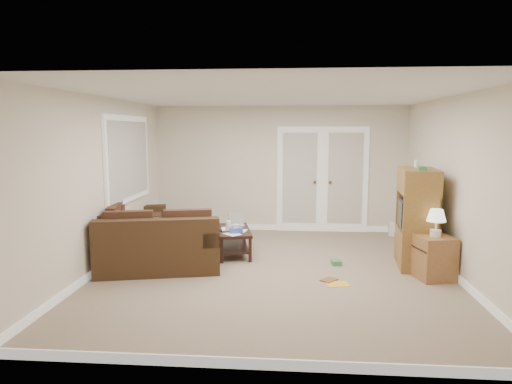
# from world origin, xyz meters

# --- Properties ---
(floor) EXTENTS (5.50, 5.50, 0.00)m
(floor) POSITION_xyz_m (0.00, 0.00, 0.00)
(floor) COLOR gray
(floor) RESTS_ON ground
(ceiling) EXTENTS (5.00, 5.50, 0.02)m
(ceiling) POSITION_xyz_m (0.00, 0.00, 2.50)
(ceiling) COLOR white
(ceiling) RESTS_ON wall_back
(wall_left) EXTENTS (0.02, 5.50, 2.50)m
(wall_left) POSITION_xyz_m (-2.50, 0.00, 1.25)
(wall_left) COLOR silver
(wall_left) RESTS_ON floor
(wall_right) EXTENTS (0.02, 5.50, 2.50)m
(wall_right) POSITION_xyz_m (2.50, 0.00, 1.25)
(wall_right) COLOR silver
(wall_right) RESTS_ON floor
(wall_back) EXTENTS (5.00, 0.02, 2.50)m
(wall_back) POSITION_xyz_m (0.00, 2.75, 1.25)
(wall_back) COLOR silver
(wall_back) RESTS_ON floor
(wall_front) EXTENTS (5.00, 0.02, 2.50)m
(wall_front) POSITION_xyz_m (0.00, -2.75, 1.25)
(wall_front) COLOR silver
(wall_front) RESTS_ON floor
(baseboards) EXTENTS (5.00, 5.50, 0.10)m
(baseboards) POSITION_xyz_m (0.00, 0.00, 0.05)
(baseboards) COLOR white
(baseboards) RESTS_ON floor
(french_doors) EXTENTS (1.80, 0.05, 2.13)m
(french_doors) POSITION_xyz_m (0.85, 2.71, 1.04)
(french_doors) COLOR white
(french_doors) RESTS_ON floor
(window_left) EXTENTS (0.05, 1.92, 1.42)m
(window_left) POSITION_xyz_m (-2.46, 1.00, 1.55)
(window_left) COLOR white
(window_left) RESTS_ON wall_left
(sectional_sofa) EXTENTS (2.29, 2.76, 0.82)m
(sectional_sofa) POSITION_xyz_m (-2.05, 0.48, 0.32)
(sectional_sofa) COLOR #3E2A17
(sectional_sofa) RESTS_ON floor
(coffee_table) EXTENTS (0.70, 1.11, 0.70)m
(coffee_table) POSITION_xyz_m (-0.69, 0.87, 0.23)
(coffee_table) COLOR black
(coffee_table) RESTS_ON floor
(tv_armoire) EXTENTS (0.60, 0.96, 1.57)m
(tv_armoire) POSITION_xyz_m (2.10, 0.44, 0.74)
(tv_armoire) COLOR olive
(tv_armoire) RESTS_ON floor
(side_cabinet) EXTENTS (0.55, 0.55, 0.97)m
(side_cabinet) POSITION_xyz_m (2.20, -0.16, 0.35)
(side_cabinet) COLOR olive
(side_cabinet) RESTS_ON floor
(space_heater) EXTENTS (0.13, 0.11, 0.27)m
(space_heater) POSITION_xyz_m (2.17, 2.40, 0.13)
(space_heater) COLOR white
(space_heater) RESTS_ON floor
(floor_magazine) EXTENTS (0.32, 0.27, 0.01)m
(floor_magazine) POSITION_xyz_m (0.87, -0.50, 0.00)
(floor_magazine) COLOR gold
(floor_magazine) RESTS_ON floor
(floor_greenbox) EXTENTS (0.16, 0.19, 0.07)m
(floor_greenbox) POSITION_xyz_m (0.93, 0.40, 0.04)
(floor_greenbox) COLOR #397F4B
(floor_greenbox) RESTS_ON floor
(floor_book) EXTENTS (0.27, 0.27, 0.02)m
(floor_book) POSITION_xyz_m (0.71, -0.30, 0.01)
(floor_book) COLOR brown
(floor_book) RESTS_ON floor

